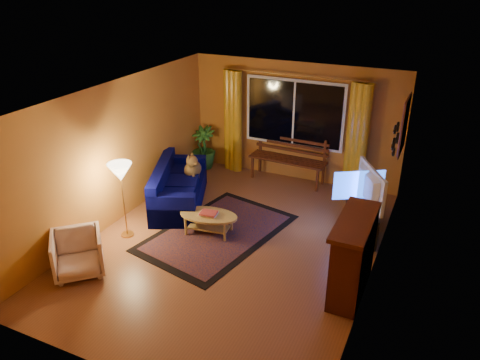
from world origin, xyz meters
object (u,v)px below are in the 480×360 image
at_px(sofa, 179,185).
at_px(bench, 287,170).
at_px(armchair, 77,252).
at_px(floor_lamp, 124,201).
at_px(coffee_table, 209,224).
at_px(tv_console, 361,217).

bearing_deg(sofa, bench, 28.10).
bearing_deg(armchair, bench, 25.46).
bearing_deg(floor_lamp, bench, 61.83).
bearing_deg(bench, coffee_table, -98.04).
distance_m(bench, floor_lamp, 3.72).
relative_size(floor_lamp, tv_console, 1.01).
relative_size(sofa, floor_lamp, 1.50).
bearing_deg(coffee_table, sofa, 144.60).
bearing_deg(sofa, tv_console, -15.09).
distance_m(bench, coffee_table, 2.66).
relative_size(sofa, coffee_table, 1.93).
relative_size(sofa, tv_console, 1.51).
relative_size(armchair, floor_lamp, 0.55).
distance_m(sofa, floor_lamp, 1.42).
relative_size(bench, tv_console, 1.25).
bearing_deg(sofa, armchair, -117.36).
bearing_deg(sofa, coffee_table, -58.21).
distance_m(armchair, tv_console, 4.68).
relative_size(armchair, tv_console, 0.56).
xyz_separation_m(sofa, armchair, (-0.20, -2.55, -0.04)).
xyz_separation_m(bench, floor_lamp, (-1.75, -3.26, 0.41)).
bearing_deg(sofa, floor_lamp, -121.79).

